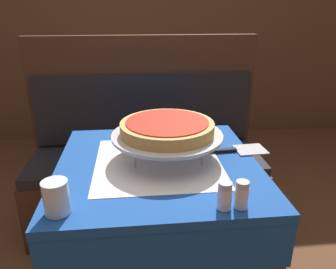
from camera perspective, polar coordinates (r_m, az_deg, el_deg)
name	(u,v)px	position (r m, az deg, el deg)	size (l,w,h in m)	color
dining_table_front	(158,189)	(1.27, -1.71, -9.46)	(0.73, 0.73, 0.76)	#194799
dining_table_rear	(124,86)	(2.88, -7.76, 8.33)	(0.78, 0.78, 0.76)	#1E6B33
booth_bench	(147,172)	(2.06, -3.76, -6.60)	(1.39, 0.50, 1.14)	#3D2316
back_wall_panel	(140,17)	(3.33, -4.98, 19.72)	(6.00, 0.04, 2.40)	brown
pizza_pan_stand	(167,136)	(1.21, -0.15, -0.29)	(0.41, 0.41, 0.10)	#ADADB2
deep_dish_pizza	(167,127)	(1.19, -0.15, 1.23)	(0.34, 0.34, 0.05)	tan
pizza_server	(233,150)	(1.32, 11.30, -2.70)	(0.30, 0.11, 0.01)	#BCBCC1
water_glass_near	(56,197)	(0.96, -18.89, -10.31)	(0.07, 0.07, 0.10)	silver
salt_shaker	(225,196)	(0.95, 9.83, -10.47)	(0.04, 0.04, 0.08)	silver
pepper_shaker	(242,195)	(0.96, 12.71, -10.20)	(0.04, 0.04, 0.08)	silver
condiment_caddy	(135,70)	(2.78, -5.71, 11.08)	(0.14, 0.14, 0.18)	black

